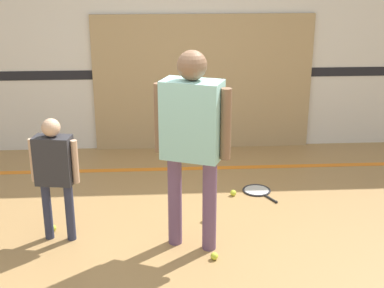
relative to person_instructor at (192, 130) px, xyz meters
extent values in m
plane|color=#A87F4C|center=(-0.12, 0.09, -1.10)|extent=(16.00, 16.00, 0.00)
cube|color=silver|center=(-0.12, 2.72, 0.50)|extent=(16.00, 0.06, 3.20)
cube|color=black|center=(-0.12, 2.69, -0.08)|extent=(16.00, 0.01, 0.12)
cube|color=tan|center=(0.31, 2.66, -0.20)|extent=(2.90, 0.05, 1.80)
cube|color=orange|center=(-0.12, 1.87, -1.10)|extent=(14.40, 0.10, 0.01)
cylinder|color=#6B4C70|center=(-0.15, 0.06, -0.67)|extent=(0.12, 0.12, 0.85)
cylinder|color=#6B4C70|center=(0.15, -0.06, -0.67)|extent=(0.12, 0.12, 0.85)
cube|color=#99D8D1|center=(0.00, 0.00, 0.09)|extent=(0.56, 0.44, 0.68)
sphere|color=brown|center=(0.00, 0.00, 0.55)|extent=(0.25, 0.25, 0.25)
cylinder|color=brown|center=(-0.27, 0.11, 0.08)|extent=(0.09, 0.09, 0.60)
cylinder|color=brown|center=(0.27, -0.11, 0.08)|extent=(0.09, 0.09, 0.60)
cylinder|color=#2D334C|center=(-1.32, 0.22, -0.82)|extent=(0.08, 0.08, 0.56)
cylinder|color=#2D334C|center=(-1.11, 0.18, -0.82)|extent=(0.08, 0.08, 0.56)
cube|color=#2D2D33|center=(-1.21, 0.20, -0.32)|extent=(0.35, 0.23, 0.44)
sphere|color=#DBAD89|center=(-1.21, 0.20, -0.01)|extent=(0.16, 0.16, 0.16)
cylinder|color=#DBAD89|center=(-1.40, 0.23, -0.32)|extent=(0.06, 0.06, 0.40)
cylinder|color=#DBAD89|center=(-1.02, 0.17, -0.32)|extent=(0.06, 0.06, 0.40)
torus|color=#28282D|center=(0.80, 1.15, -1.09)|extent=(0.42, 0.42, 0.02)
cylinder|color=silver|center=(0.80, 1.15, -1.09)|extent=(0.27, 0.27, 0.01)
cylinder|color=black|center=(0.91, 0.92, -1.09)|extent=(0.11, 0.20, 0.02)
sphere|color=black|center=(0.96, 0.83, -1.09)|extent=(0.03, 0.03, 0.03)
sphere|color=#CCE038|center=(0.18, -0.26, -1.07)|extent=(0.07, 0.07, 0.07)
sphere|color=#CCE038|center=(0.52, 1.04, -1.07)|extent=(0.07, 0.07, 0.07)
sphere|color=#CCE038|center=(-1.31, 0.34, -1.07)|extent=(0.07, 0.07, 0.07)
sphere|color=#CCE038|center=(0.16, 0.45, -1.07)|extent=(0.07, 0.07, 0.07)
camera|label=1|loc=(-0.27, -4.28, 1.38)|focal=50.00mm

